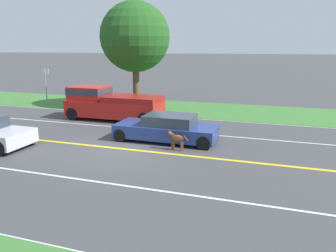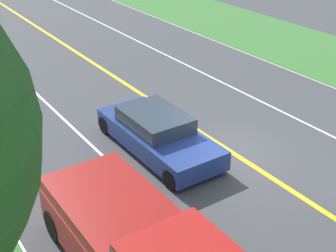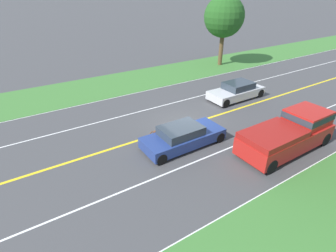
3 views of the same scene
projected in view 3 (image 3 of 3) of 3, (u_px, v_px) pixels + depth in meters
name	position (u px, v px, depth m)	size (l,w,h in m)	color
ground_plane	(185.00, 126.00, 17.05)	(400.00, 400.00, 0.00)	#424244
centre_divider_line	(185.00, 125.00, 17.05)	(0.18, 160.00, 0.01)	yellow
lane_edge_line_right	(276.00, 187.00, 11.87)	(0.14, 160.00, 0.01)	white
lane_edge_line_left	(137.00, 93.00, 22.23)	(0.14, 160.00, 0.01)	white
lane_dash_same_dir	(222.00, 151.00, 14.46)	(0.10, 160.00, 0.01)	white
lane_dash_oncoming	(158.00, 107.00, 19.64)	(0.10, 160.00, 0.01)	white
grass_verge_left	(122.00, 83.00, 24.44)	(6.00, 160.00, 0.03)	#3D7533
ego_car	(183.00, 136.00, 14.67)	(1.93, 4.75, 1.25)	navy
dog	(159.00, 132.00, 15.25)	(0.32, 1.06, 0.83)	brown
pickup_truck	(290.00, 133.00, 14.25)	(2.14, 5.78, 1.97)	red
oncoming_car	(236.00, 91.00, 20.81)	(1.93, 4.65, 1.32)	silver
roadside_tree_left_near	(224.00, 17.00, 27.51)	(4.25, 4.25, 7.24)	brown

